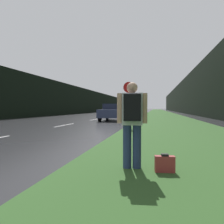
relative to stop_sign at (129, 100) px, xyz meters
The scene contains 11 objects.
grass_verge 27.99m from the stop_sign, 84.35° to the left, with size 6.00×240.00×0.02m, color #2D5123.
lane_stripe_c 5.02m from the stop_sign, behind, with size 0.12×3.00×0.01m, color silver.
lane_stripe_d 9.24m from the stop_sign, 120.84° to the left, with size 0.12×3.00×0.01m, color silver.
treeline_far_side 40.71m from the stop_sign, 111.71° to the left, with size 2.00×140.00×5.62m, color black.
treeline_near_side 38.86m from the stop_sign, 76.97° to the left, with size 2.00×140.00×7.68m, color black.
stop_sign is the anchor object (origin of this frame).
hitchhiker_with_backpack 8.42m from the stop_sign, 82.06° to the right, with size 0.60×0.45×1.74m.
suitcase 8.74m from the stop_sign, 78.01° to the right, with size 0.38×0.17×0.36m.
car_passing_near 7.29m from the stop_sign, 109.81° to the left, with size 2.01×4.70×1.61m.
car_passing_far 17.94m from the stop_sign, 97.87° to the left, with size 1.94×4.33×1.35m.
car_oncoming 45.75m from the stop_sign, 98.62° to the left, with size 1.85×4.06×1.50m.
Camera 1 is at (6.26, -0.06, 1.23)m, focal length 32.00 mm.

